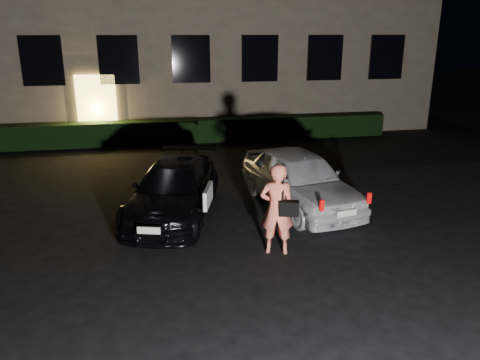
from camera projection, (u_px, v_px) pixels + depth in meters
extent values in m
plane|color=black|center=(257.00, 278.00, 7.90)|extent=(80.00, 80.00, 0.00)
cube|color=#F8CD57|center=(97.00, 110.00, 17.12)|extent=(1.40, 0.10, 2.50)
cube|color=black|center=(42.00, 61.00, 16.28)|extent=(1.40, 0.10, 1.70)
cube|color=black|center=(119.00, 60.00, 16.76)|extent=(1.40, 0.10, 1.70)
cube|color=black|center=(191.00, 59.00, 17.23)|extent=(1.40, 0.10, 1.70)
cube|color=black|center=(260.00, 59.00, 17.70)|extent=(1.40, 0.10, 1.70)
cube|color=black|center=(325.00, 58.00, 18.18)|extent=(1.40, 0.10, 1.70)
cube|color=black|center=(386.00, 57.00, 18.65)|extent=(1.40, 0.10, 1.70)
cube|color=black|center=(194.00, 130.00, 17.60)|extent=(15.00, 0.70, 0.85)
imported|color=black|center=(174.00, 189.00, 10.50)|extent=(2.71, 4.37, 1.18)
cube|color=white|center=(208.00, 196.00, 9.68)|extent=(0.30, 0.83, 0.39)
cube|color=silver|center=(149.00, 230.00, 8.52)|extent=(0.42, 0.15, 0.13)
imported|color=silver|center=(300.00, 179.00, 11.00)|extent=(2.33, 4.18, 1.34)
cube|color=red|center=(322.00, 206.00, 9.12)|extent=(0.09, 0.07, 0.22)
cube|color=red|center=(369.00, 198.00, 9.53)|extent=(0.09, 0.07, 0.22)
cube|color=silver|center=(347.00, 213.00, 9.35)|extent=(0.45, 0.13, 0.13)
imported|color=#FF785E|center=(277.00, 209.00, 8.58)|extent=(0.72, 0.57, 1.74)
cube|color=black|center=(289.00, 208.00, 8.43)|extent=(0.38, 0.25, 0.28)
cube|color=black|center=(283.00, 187.00, 8.36)|extent=(0.05, 0.07, 0.54)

